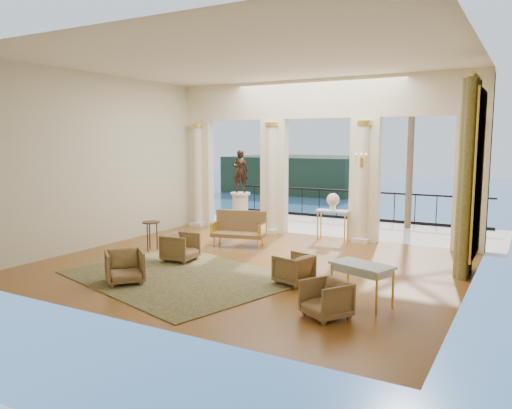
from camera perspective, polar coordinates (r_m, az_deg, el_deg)
The scene contains 23 objects.
floor at distance 11.33m, azimuth -0.58°, elevation -6.90°, with size 9.00×9.00×0.00m, color #542811.
room_walls at distance 10.03m, azimuth -3.81°, elevation 7.85°, with size 9.00×9.00×9.00m.
arcade at distance 14.42m, azimuth 7.04°, elevation 6.49°, with size 9.00×0.56×4.50m.
terrace at distance 16.51m, azimuth 9.51°, elevation -2.64°, with size 10.00×3.60×0.10m, color beige.
balustrade at distance 17.94m, azimuth 11.28°, elevation -0.40°, with size 9.00×0.06×1.03m.
palm_tree at distance 16.54m, azimuth 17.46°, elevation 11.55°, with size 2.00×2.00×4.50m.
headland at distance 87.26m, azimuth 5.26°, elevation 3.55°, with size 22.00×18.00×6.00m, color black.
sea at distance 70.29m, azimuth 24.59°, elevation -0.48°, with size 160.00×160.00×0.00m, color #1D4D85.
curtain at distance 11.11m, azimuth 23.12°, elevation 2.79°, with size 0.33×1.40×4.09m.
window_frame at distance 11.09m, azimuth 24.10°, elevation 3.15°, with size 0.04×1.60×3.40m, color #E8C34C.
wall_sconce at distance 13.66m, azimuth 11.98°, elevation 4.84°, with size 0.30×0.11×0.33m.
rug at distance 10.48m, azimuth -8.61°, elevation -8.11°, with size 4.35×3.38×0.02m, color #31351B.
armchair_a at distance 10.16m, azimuth -14.78°, elevation -6.74°, with size 0.70×0.66×0.72m, color #48341C.
armchair_b at distance 8.07m, azimuth 8.02°, elevation -10.46°, with size 0.64×0.60×0.66m, color #48341C.
armchair_c at distance 9.83m, azimuth 4.33°, elevation -7.20°, with size 0.63×0.59×0.65m, color #48341C.
armchair_d at distance 11.72m, azimuth -8.64°, elevation -4.70°, with size 0.70×0.65×0.72m, color #48341C.
settee at distance 13.26m, azimuth -1.91°, elevation -2.77°, with size 1.50×0.91×0.93m.
game_table at distance 8.73m, azimuth 12.02°, elevation -7.12°, with size 1.15×0.86×0.71m.
pedestal at distance 15.37m, azimuth -1.79°, elevation -0.92°, with size 0.65×0.65×1.20m.
statue at distance 15.23m, azimuth -1.81°, elevation 3.82°, with size 0.47×0.31×1.30m, color black.
console_table at distance 14.10m, azimuth 8.76°, elevation -1.22°, with size 0.93×0.45×0.85m.
urn at distance 14.05m, azimuth 8.79°, elevation 0.45°, with size 0.36×0.36×0.47m.
side_table at distance 12.98m, azimuth -11.90°, elevation -2.39°, with size 0.45×0.45×0.73m.
Camera 1 is at (5.47, -9.52, 2.79)m, focal length 35.00 mm.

